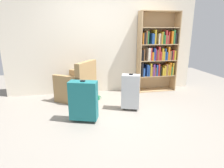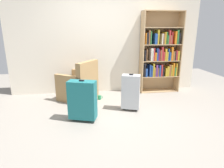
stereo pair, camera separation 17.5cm
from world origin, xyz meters
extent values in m
plane|color=gray|center=(0.00, 0.00, 0.00)|extent=(8.29, 8.29, 0.00)
cube|color=beige|center=(0.00, 1.71, 1.30)|extent=(4.74, 0.10, 2.60)
cube|color=tan|center=(0.85, 1.47, 1.00)|extent=(0.02, 0.32, 1.99)
cube|color=tan|center=(1.83, 1.47, 1.00)|extent=(0.02, 0.32, 1.99)
cube|color=tan|center=(1.34, 1.63, 1.00)|extent=(1.00, 0.02, 1.99)
cube|color=tan|center=(1.34, 1.47, 0.01)|extent=(0.96, 0.30, 0.02)
cube|color=tan|center=(1.34, 1.47, 0.41)|extent=(0.96, 0.30, 0.02)
cube|color=tan|center=(1.34, 1.47, 0.81)|extent=(0.96, 0.30, 0.02)
cube|color=tan|center=(1.34, 1.47, 1.21)|extent=(0.96, 0.30, 0.02)
cube|color=tan|center=(1.34, 1.47, 1.60)|extent=(0.96, 0.30, 0.02)
cube|color=tan|center=(1.34, 1.47, 1.98)|extent=(0.96, 0.30, 0.02)
cube|color=black|center=(0.91, 1.44, 0.59)|extent=(0.04, 0.25, 0.34)
cube|color=#264C99|center=(0.96, 1.46, 0.52)|extent=(0.04, 0.28, 0.21)
cube|color=#264C99|center=(1.05, 1.46, 0.57)|extent=(0.03, 0.27, 0.29)
cube|color=#264C99|center=(1.10, 1.43, 0.56)|extent=(0.03, 0.22, 0.28)
cube|color=gold|center=(1.14, 1.46, 0.58)|extent=(0.04, 0.27, 0.32)
cube|color=brown|center=(1.18, 1.45, 0.53)|extent=(0.03, 0.26, 0.23)
cube|color=#66337F|center=(1.22, 1.43, 0.57)|extent=(0.04, 0.21, 0.29)
cube|color=brown|center=(1.27, 1.41, 0.53)|extent=(0.02, 0.18, 0.22)
cube|color=#264C99|center=(1.31, 1.45, 0.56)|extent=(0.03, 0.26, 0.28)
cube|color=#B22D2D|center=(1.36, 1.42, 0.57)|extent=(0.04, 0.19, 0.30)
cube|color=black|center=(1.40, 1.41, 0.54)|extent=(0.03, 0.18, 0.24)
cube|color=gold|center=(1.48, 1.43, 0.52)|extent=(0.04, 0.22, 0.20)
cube|color=gold|center=(1.53, 1.43, 0.54)|extent=(0.04, 0.22, 0.25)
cube|color=brown|center=(1.57, 1.42, 0.56)|extent=(0.04, 0.19, 0.29)
cube|color=gold|center=(1.62, 1.42, 0.56)|extent=(0.03, 0.20, 0.28)
cube|color=orange|center=(1.67, 1.45, 0.58)|extent=(0.04, 0.26, 0.33)
cube|color=#2D7238|center=(1.71, 1.44, 0.53)|extent=(0.03, 0.24, 0.22)
cube|color=gold|center=(1.74, 1.43, 0.58)|extent=(0.03, 0.21, 0.32)
cube|color=black|center=(0.91, 1.41, 0.95)|extent=(0.03, 0.18, 0.27)
cube|color=brown|center=(0.94, 1.43, 0.96)|extent=(0.02, 0.22, 0.29)
cube|color=silver|center=(1.06, 1.42, 0.97)|extent=(0.03, 0.20, 0.31)
cube|color=silver|center=(1.10, 1.41, 0.97)|extent=(0.02, 0.18, 0.30)
cube|color=#B22D2D|center=(1.13, 1.41, 0.97)|extent=(0.03, 0.18, 0.31)
cube|color=orange|center=(1.17, 1.44, 0.92)|extent=(0.04, 0.23, 0.20)
cube|color=#264C99|center=(1.21, 1.45, 0.97)|extent=(0.02, 0.26, 0.31)
cube|color=#66337F|center=(1.24, 1.42, 0.96)|extent=(0.02, 0.20, 0.28)
cube|color=#B22D2D|center=(1.27, 1.46, 0.94)|extent=(0.02, 0.27, 0.25)
cube|color=brown|center=(1.31, 1.44, 0.95)|extent=(0.02, 0.23, 0.27)
cube|color=#B22D2D|center=(1.34, 1.43, 0.98)|extent=(0.04, 0.23, 0.33)
cube|color=#B22D2D|center=(1.38, 1.45, 0.93)|extent=(0.03, 0.26, 0.22)
cube|color=gold|center=(1.43, 1.45, 0.96)|extent=(0.04, 0.26, 0.29)
cube|color=gold|center=(1.47, 1.45, 0.92)|extent=(0.03, 0.25, 0.21)
cube|color=#264C99|center=(1.50, 1.45, 0.96)|extent=(0.02, 0.26, 0.29)
cube|color=#264C99|center=(1.54, 1.44, 0.92)|extent=(0.03, 0.25, 0.20)
cube|color=orange|center=(1.59, 1.44, 0.98)|extent=(0.04, 0.24, 0.33)
cube|color=brown|center=(1.64, 1.43, 0.93)|extent=(0.04, 0.22, 0.22)
cube|color=black|center=(1.68, 1.41, 0.93)|extent=(0.02, 0.19, 0.22)
cube|color=#B22D2D|center=(1.71, 1.42, 0.94)|extent=(0.03, 0.20, 0.24)
cube|color=gold|center=(1.76, 1.41, 0.93)|extent=(0.04, 0.18, 0.23)
cube|color=orange|center=(0.90, 1.45, 1.35)|extent=(0.02, 0.26, 0.27)
cube|color=black|center=(0.94, 1.44, 1.35)|extent=(0.04, 0.24, 0.27)
cube|color=brown|center=(0.99, 1.45, 1.38)|extent=(0.03, 0.25, 0.32)
cube|color=#2D7238|center=(1.03, 1.45, 1.37)|extent=(0.02, 0.25, 0.30)
cube|color=#264C99|center=(1.14, 1.45, 1.34)|extent=(0.02, 0.26, 0.26)
cube|color=#264C99|center=(1.17, 1.42, 1.34)|extent=(0.03, 0.20, 0.25)
cube|color=gold|center=(1.21, 1.45, 1.39)|extent=(0.03, 0.26, 0.34)
cube|color=silver|center=(1.31, 1.42, 1.34)|extent=(0.03, 0.20, 0.25)
cube|color=brown|center=(1.35, 1.44, 1.34)|extent=(0.03, 0.24, 0.24)
cube|color=gold|center=(1.39, 1.45, 1.36)|extent=(0.03, 0.26, 0.29)
cube|color=#2D7238|center=(1.42, 1.43, 1.36)|extent=(0.02, 0.22, 0.29)
cube|color=#2D7238|center=(1.46, 1.44, 1.32)|extent=(0.03, 0.24, 0.21)
cube|color=#B22D2D|center=(1.49, 1.45, 1.38)|extent=(0.04, 0.25, 0.33)
cube|color=brown|center=(1.53, 1.42, 1.32)|extent=(0.02, 0.20, 0.21)
cube|color=#B22D2D|center=(1.56, 1.45, 1.36)|extent=(0.02, 0.26, 0.29)
cube|color=orange|center=(1.65, 1.43, 1.37)|extent=(0.04, 0.22, 0.31)
cube|color=#2D7238|center=(1.70, 1.41, 1.38)|extent=(0.04, 0.18, 0.34)
cube|color=black|center=(1.74, 1.45, 1.35)|extent=(0.04, 0.26, 0.26)
cube|color=#9E7A4C|center=(-0.73, 1.17, 0.20)|extent=(0.97, 0.97, 0.40)
cube|color=tan|center=(-0.73, 1.17, 0.44)|extent=(0.76, 0.74, 0.08)
cube|color=#9E7A4C|center=(-0.50, 1.00, 0.65)|extent=(0.50, 0.64, 0.50)
cube|color=#9E7A4C|center=(-0.56, 1.41, 0.51)|extent=(0.63, 0.48, 0.22)
cube|color=#9E7A4C|center=(-0.91, 0.92, 0.51)|extent=(0.63, 0.48, 0.22)
cylinder|color=#1E7F4C|center=(-0.25, 1.05, 0.05)|extent=(0.08, 0.08, 0.10)
torus|color=#1E7F4C|center=(-0.19, 1.05, 0.05)|extent=(0.06, 0.01, 0.06)
cube|color=#B7BABF|center=(0.32, 0.36, 0.38)|extent=(0.40, 0.31, 0.67)
cube|color=black|center=(0.32, 0.36, 0.73)|extent=(0.08, 0.06, 0.02)
cylinder|color=black|center=(0.21, 0.40, 0.03)|extent=(0.06, 0.06, 0.05)
cylinder|color=black|center=(0.44, 0.31, 0.03)|extent=(0.06, 0.06, 0.05)
cube|color=#19666B|center=(-0.62, 0.02, 0.39)|extent=(0.52, 0.35, 0.67)
cube|color=black|center=(-0.62, 0.02, 0.73)|extent=(0.09, 0.07, 0.02)
cylinder|color=black|center=(-0.77, 0.08, 0.03)|extent=(0.06, 0.06, 0.05)
cylinder|color=black|center=(-0.46, -0.03, 0.03)|extent=(0.06, 0.06, 0.05)
camera|label=1|loc=(-0.72, -3.08, 1.55)|focal=30.59mm
camera|label=2|loc=(-0.55, -3.11, 1.55)|focal=30.59mm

